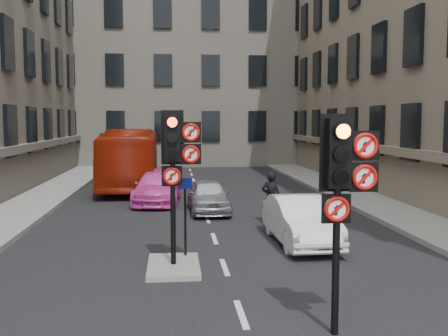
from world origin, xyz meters
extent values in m
cube|color=gray|center=(-7.20, 12.00, 0.08)|extent=(3.00, 50.00, 0.16)
cube|color=gray|center=(7.20, 12.00, 0.08)|extent=(3.00, 50.00, 0.16)
cube|color=gray|center=(-1.20, 5.00, 0.06)|extent=(1.20, 2.00, 0.12)
cube|color=slate|center=(0.00, 38.00, 10.00)|extent=(30.00, 14.00, 20.00)
cylinder|color=black|center=(1.40, 1.00, 1.20)|extent=(0.12, 0.12, 2.40)
cube|color=black|center=(1.40, 1.00, 2.95)|extent=(0.36, 0.28, 1.10)
cube|color=black|center=(1.40, 1.13, 2.95)|extent=(0.52, 0.03, 1.25)
cylinder|color=orange|center=(1.40, 0.76, 3.30)|extent=(0.22, 0.01, 0.22)
cylinder|color=black|center=(1.40, 0.76, 2.95)|extent=(0.22, 0.01, 0.22)
cylinder|color=black|center=(1.40, 0.76, 2.60)|extent=(0.22, 0.01, 0.22)
cube|color=black|center=(1.82, 0.98, 3.07)|extent=(0.47, 0.05, 0.47)
cylinder|color=white|center=(1.82, 0.94, 3.07)|extent=(0.41, 0.02, 0.41)
torus|color=#BF0C0A|center=(1.82, 0.93, 3.07)|extent=(0.41, 0.06, 0.41)
cube|color=#BF0C0A|center=(1.82, 0.92, 3.07)|extent=(0.25, 0.01, 0.25)
cube|color=black|center=(1.82, 0.98, 2.57)|extent=(0.47, 0.05, 0.47)
cylinder|color=white|center=(1.82, 0.94, 2.57)|extent=(0.41, 0.02, 0.41)
torus|color=#BF0C0A|center=(1.82, 0.93, 2.57)|extent=(0.41, 0.06, 0.41)
cube|color=#BF0C0A|center=(1.82, 0.92, 2.57)|extent=(0.25, 0.01, 0.25)
cube|color=black|center=(1.38, 0.98, 2.07)|extent=(0.47, 0.05, 0.47)
cylinder|color=white|center=(1.38, 0.94, 2.07)|extent=(0.41, 0.02, 0.41)
torus|color=#BF0C0A|center=(1.38, 0.93, 2.07)|extent=(0.41, 0.06, 0.41)
cube|color=#BF0C0A|center=(1.38, 0.92, 2.07)|extent=(0.25, 0.01, 0.25)
cylinder|color=black|center=(-1.20, 5.00, 1.32)|extent=(0.12, 0.12, 2.40)
cube|color=black|center=(-1.20, 5.00, 3.07)|extent=(0.36, 0.28, 1.10)
cube|color=black|center=(-1.20, 5.13, 3.07)|extent=(0.52, 0.03, 1.25)
cylinder|color=#FF1407|center=(-1.20, 4.75, 3.42)|extent=(0.22, 0.02, 0.22)
cylinder|color=black|center=(-1.20, 4.75, 3.07)|extent=(0.22, 0.02, 0.22)
cylinder|color=black|center=(-1.20, 4.75, 2.72)|extent=(0.22, 0.02, 0.22)
cube|color=black|center=(-0.78, 4.98, 3.19)|extent=(0.47, 0.05, 0.47)
cylinder|color=white|center=(-0.78, 4.94, 3.19)|extent=(0.41, 0.02, 0.41)
torus|color=#BF0C0A|center=(-0.78, 4.92, 3.19)|extent=(0.41, 0.06, 0.41)
cube|color=#BF0C0A|center=(-0.78, 4.92, 3.19)|extent=(0.25, 0.02, 0.25)
cube|color=black|center=(-0.78, 4.98, 2.69)|extent=(0.47, 0.05, 0.47)
cylinder|color=white|center=(-0.78, 4.94, 2.69)|extent=(0.41, 0.02, 0.41)
torus|color=#BF0C0A|center=(-0.78, 4.92, 2.69)|extent=(0.41, 0.06, 0.41)
cube|color=#BF0C0A|center=(-0.78, 4.92, 2.69)|extent=(0.25, 0.02, 0.25)
cube|color=black|center=(-1.22, 4.98, 2.19)|extent=(0.47, 0.05, 0.47)
cylinder|color=white|center=(-1.22, 4.94, 2.19)|extent=(0.41, 0.02, 0.41)
torus|color=#BF0C0A|center=(-1.22, 4.92, 2.19)|extent=(0.41, 0.06, 0.41)
cube|color=#BF0C0A|center=(-1.22, 4.92, 2.19)|extent=(0.25, 0.02, 0.25)
imported|color=#A7A9AE|center=(0.13, 12.45, 0.62)|extent=(1.58, 3.66, 1.23)
imported|color=white|center=(2.36, 7.17, 0.66)|extent=(1.50, 4.05, 1.33)
imported|color=#E944B4|center=(-1.83, 14.87, 0.65)|extent=(2.13, 4.58, 1.30)
imported|color=#961D0A|center=(-3.35, 20.53, 1.49)|extent=(2.67, 10.74, 2.98)
imported|color=black|center=(2.06, 9.70, 0.56)|extent=(0.59, 1.89, 1.12)
imported|color=black|center=(2.07, 10.08, 0.88)|extent=(0.75, 0.62, 1.75)
cylinder|color=black|center=(-0.90, 5.75, 1.07)|extent=(0.06, 0.06, 1.90)
cube|color=navy|center=(-0.90, 5.70, 1.92)|extent=(0.33, 0.09, 0.27)
camera|label=1|loc=(-1.20, -7.02, 3.48)|focal=42.00mm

